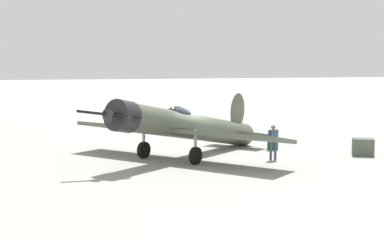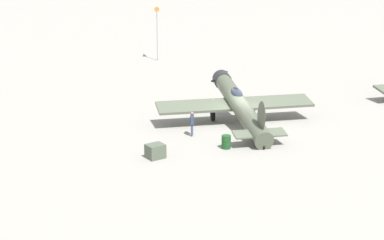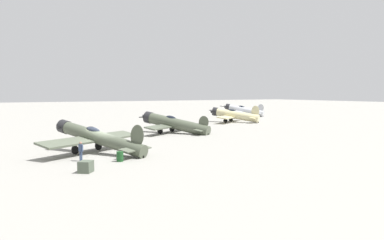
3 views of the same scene
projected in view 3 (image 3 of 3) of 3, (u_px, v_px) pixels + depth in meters
ground_plane at (101, 154)px, 35.98m from camera, size 400.00×400.00×0.00m
airplane_foreground at (97, 137)px, 36.14m from camera, size 11.25×10.91×3.14m
airplane_mid_apron at (174, 124)px, 53.79m from camera, size 10.29×9.85×3.34m
airplane_far_line at (234, 115)px, 73.23m from camera, size 9.82×9.92×3.41m
airplane_outer_stand at (243, 110)px, 91.72m from camera, size 9.14×9.44×3.21m
ground_crew_mechanic at (81, 149)px, 31.98m from camera, size 0.64×0.32×1.67m
equipment_crate at (86, 167)px, 27.48m from camera, size 1.34×1.31×0.86m
fuel_drum at (120, 157)px, 31.84m from camera, size 0.61×0.61×0.85m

